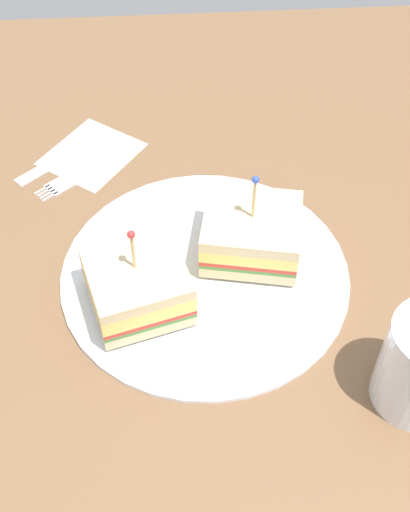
% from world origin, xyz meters
% --- Properties ---
extents(ground_plane, '(0.98, 0.98, 0.02)m').
position_xyz_m(ground_plane, '(0.00, 0.00, -0.01)').
color(ground_plane, brown).
extents(plate, '(0.28, 0.28, 0.01)m').
position_xyz_m(plate, '(0.00, 0.00, 0.00)').
color(plate, white).
rests_on(plate, ground_plane).
extents(sandwich_half_front, '(0.11, 0.10, 0.09)m').
position_xyz_m(sandwich_half_front, '(-0.03, 0.06, 0.03)').
color(sandwich_half_front, beige).
rests_on(sandwich_half_front, plate).
extents(sandwich_half_back, '(0.10, 0.11, 0.10)m').
position_xyz_m(sandwich_half_back, '(0.02, -0.05, 0.03)').
color(sandwich_half_back, beige).
rests_on(sandwich_half_back, plate).
extents(napkin, '(0.13, 0.13, 0.00)m').
position_xyz_m(napkin, '(0.19, 0.12, 0.00)').
color(napkin, beige).
rests_on(napkin, ground_plane).
extents(fork, '(0.09, 0.10, 0.00)m').
position_xyz_m(fork, '(0.15, 0.13, 0.00)').
color(fork, silver).
rests_on(fork, ground_plane).
extents(knife, '(0.09, 0.10, 0.00)m').
position_xyz_m(knife, '(0.18, 0.15, 0.00)').
color(knife, silver).
rests_on(knife, ground_plane).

